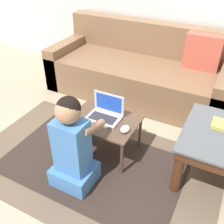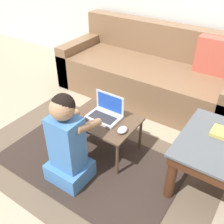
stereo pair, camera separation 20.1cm
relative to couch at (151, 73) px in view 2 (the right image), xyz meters
name	(u,v)px [view 2 (the right image)]	position (x,y,z in m)	size (l,w,h in m)	color
ground_plane	(107,160)	(0.22, -1.18, -0.27)	(16.00, 16.00, 0.00)	gray
area_rug	(90,163)	(0.12, -1.29, -0.26)	(2.01, 1.20, 0.01)	brown
couch	(151,73)	(0.00, 0.00, 0.00)	(2.02, 0.83, 0.77)	brown
laptop_desk	(104,123)	(0.12, -1.08, 0.03)	(0.55, 0.41, 0.33)	#4C3828
laptop	(105,114)	(0.11, -1.05, 0.10)	(0.27, 0.18, 0.19)	#B7BCC6
computer_mouse	(122,130)	(0.33, -1.14, 0.08)	(0.07, 0.10, 0.04)	#B2B7C1
person_seated	(67,144)	(0.09, -1.49, 0.08)	(0.30, 0.39, 0.75)	#3D70B2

